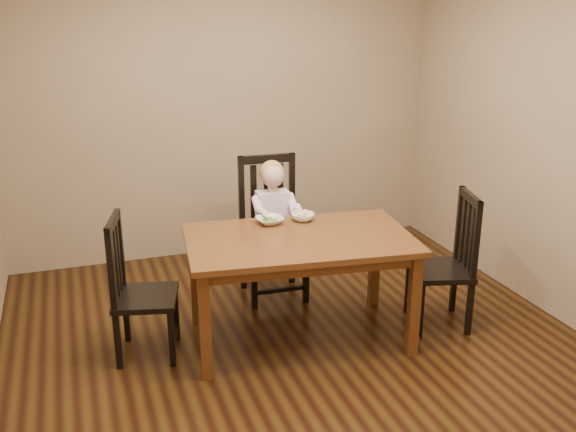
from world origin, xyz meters
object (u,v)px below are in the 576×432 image
object	(u,v)px
chair_right	(447,263)
chair_child	(272,230)
dining_table	(299,249)
toddler	(273,215)
bowl_peas	(270,220)
chair_left	(138,290)
bowl_veg	(303,217)

from	to	relation	value
chair_right	chair_child	bearing A→B (deg)	64.05
dining_table	chair_right	world-z (taller)	chair_right
dining_table	toddler	size ratio (longest dim) A/B	2.81
bowl_peas	chair_right	bearing A→B (deg)	-21.62
dining_table	chair_child	size ratio (longest dim) A/B	1.44
toddler	bowl_peas	size ratio (longest dim) A/B	3.04
bowl_peas	chair_left	bearing A→B (deg)	-169.30
bowl_veg	chair_right	bearing A→B (deg)	-26.08
bowl_veg	chair_left	bearing A→B (deg)	-171.94
chair_left	bowl_veg	world-z (taller)	chair_left
chair_right	toddler	xyz separation A→B (m)	(-1.05, 0.87, 0.21)
chair_right	toddler	distance (m)	1.38
bowl_peas	bowl_veg	bearing A→B (deg)	-2.46
chair_child	bowl_veg	distance (m)	0.54
dining_table	chair_right	bearing A→B (deg)	-7.81
chair_left	chair_child	bearing A→B (deg)	133.32
toddler	bowl_veg	xyz separation A→B (m)	(0.10, -0.41, 0.10)
bowl_peas	toddler	bearing A→B (deg)	68.74
chair_child	chair_right	world-z (taller)	chair_child
chair_child	chair_left	distance (m)	1.31
dining_table	chair_right	size ratio (longest dim) A/B	1.62
bowl_veg	dining_table	bearing A→B (deg)	-114.11
chair_left	bowl_peas	distance (m)	1.05
chair_left	bowl_veg	distance (m)	1.29
toddler	bowl_peas	xyz separation A→B (m)	(-0.15, -0.40, 0.10)
chair_child	chair_right	size ratio (longest dim) A/B	1.12
chair_child	chair_right	bearing A→B (deg)	141.44
chair_left	chair_right	xyz separation A→B (m)	(2.18, -0.29, 0.01)
chair_left	bowl_peas	xyz separation A→B (m)	(0.98, 0.19, 0.32)
chair_child	bowl_veg	size ratio (longest dim) A/B	6.58
chair_child	bowl_veg	xyz separation A→B (m)	(0.09, -0.46, 0.25)
chair_left	toddler	distance (m)	1.29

